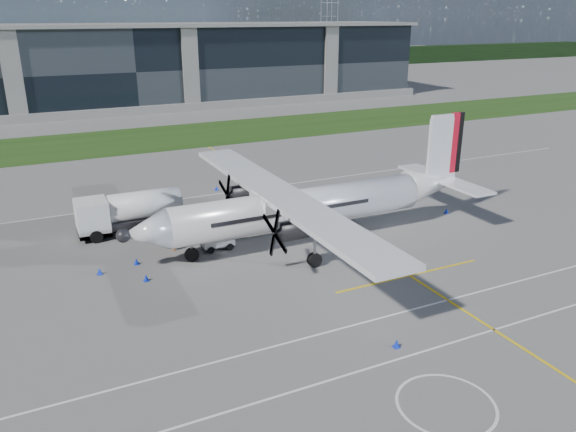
{
  "coord_description": "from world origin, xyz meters",
  "views": [
    {
      "loc": [
        -20.24,
        -34.47,
        17.39
      ],
      "look_at": [
        -2.83,
        1.65,
        2.9
      ],
      "focal_mm": 35.0,
      "sensor_mm": 36.0,
      "label": 1
    }
  ],
  "objects_px": {
    "safety_cone_fwd": "(100,271)",
    "safety_cone_nose_port": "(146,278)",
    "turboprop_aircraft": "(311,185)",
    "fuel_tanker_truck": "(122,214)",
    "safety_cone_portwing": "(397,343)",
    "safety_cone_nose_stbd": "(136,261)",
    "safety_cone_stbdwing": "(216,188)",
    "ground_crew_person": "(174,239)",
    "safety_cone_tail": "(447,211)",
    "baggage_tug": "(217,239)",
    "pylon_east": "(329,21)"
  },
  "relations": [
    {
      "from": "safety_cone_fwd",
      "to": "safety_cone_nose_port",
      "type": "bearing_deg",
      "value": -41.78
    },
    {
      "from": "turboprop_aircraft",
      "to": "fuel_tanker_truck",
      "type": "bearing_deg",
      "value": 148.81
    },
    {
      "from": "safety_cone_nose_port",
      "to": "safety_cone_portwing",
      "type": "bearing_deg",
      "value": -53.13
    },
    {
      "from": "turboprop_aircraft",
      "to": "safety_cone_portwing",
      "type": "distance_m",
      "value": 16.9
    },
    {
      "from": "safety_cone_portwing",
      "to": "safety_cone_nose_port",
      "type": "bearing_deg",
      "value": 126.87
    },
    {
      "from": "safety_cone_nose_port",
      "to": "safety_cone_fwd",
      "type": "relative_size",
      "value": 1.0
    },
    {
      "from": "safety_cone_nose_stbd",
      "to": "safety_cone_stbdwing",
      "type": "bearing_deg",
      "value": 52.88
    },
    {
      "from": "ground_crew_person",
      "to": "safety_cone_nose_port",
      "type": "distance_m",
      "value": 5.5
    },
    {
      "from": "fuel_tanker_truck",
      "to": "ground_crew_person",
      "type": "distance_m",
      "value": 6.23
    },
    {
      "from": "fuel_tanker_truck",
      "to": "safety_cone_nose_stbd",
      "type": "bearing_deg",
      "value": -92.98
    },
    {
      "from": "safety_cone_tail",
      "to": "safety_cone_stbdwing",
      "type": "distance_m",
      "value": 23.25
    },
    {
      "from": "baggage_tug",
      "to": "safety_cone_nose_port",
      "type": "xyz_separation_m",
      "value": [
        -6.33,
        -3.3,
        -0.54
      ]
    },
    {
      "from": "turboprop_aircraft",
      "to": "baggage_tug",
      "type": "height_order",
      "value": "turboprop_aircraft"
    },
    {
      "from": "safety_cone_nose_port",
      "to": "safety_cone_nose_stbd",
      "type": "bearing_deg",
      "value": 90.87
    },
    {
      "from": "ground_crew_person",
      "to": "safety_cone_nose_port",
      "type": "height_order",
      "value": "ground_crew_person"
    },
    {
      "from": "safety_cone_nose_stbd",
      "to": "ground_crew_person",
      "type": "bearing_deg",
      "value": 23.61
    },
    {
      "from": "safety_cone_portwing",
      "to": "safety_cone_nose_port",
      "type": "height_order",
      "value": "same"
    },
    {
      "from": "baggage_tug",
      "to": "safety_cone_nose_port",
      "type": "height_order",
      "value": "baggage_tug"
    },
    {
      "from": "pylon_east",
      "to": "fuel_tanker_truck",
      "type": "height_order",
      "value": "pylon_east"
    },
    {
      "from": "baggage_tug",
      "to": "safety_cone_tail",
      "type": "xyz_separation_m",
      "value": [
        21.77,
        -1.35,
        -0.54
      ]
    },
    {
      "from": "safety_cone_tail",
      "to": "safety_cone_portwing",
      "type": "height_order",
      "value": "same"
    },
    {
      "from": "fuel_tanker_truck",
      "to": "safety_cone_portwing",
      "type": "bearing_deg",
      "value": -66.78
    },
    {
      "from": "ground_crew_person",
      "to": "safety_cone_nose_port",
      "type": "bearing_deg",
      "value": 161.16
    },
    {
      "from": "pylon_east",
      "to": "fuel_tanker_truck",
      "type": "relative_size",
      "value": 3.3
    },
    {
      "from": "safety_cone_nose_port",
      "to": "safety_cone_nose_stbd",
      "type": "height_order",
      "value": "same"
    },
    {
      "from": "safety_cone_portwing",
      "to": "baggage_tug",
      "type": "bearing_deg",
      "value": 103.94
    },
    {
      "from": "safety_cone_stbdwing",
      "to": "safety_cone_fwd",
      "type": "bearing_deg",
      "value": -132.04
    },
    {
      "from": "turboprop_aircraft",
      "to": "safety_cone_nose_stbd",
      "type": "bearing_deg",
      "value": 174.73
    },
    {
      "from": "safety_cone_tail",
      "to": "safety_cone_stbdwing",
      "type": "bearing_deg",
      "value": 136.43
    },
    {
      "from": "safety_cone_stbdwing",
      "to": "fuel_tanker_truck",
      "type": "bearing_deg",
      "value": -143.68
    },
    {
      "from": "safety_cone_portwing",
      "to": "safety_cone_fwd",
      "type": "distance_m",
      "value": 21.42
    },
    {
      "from": "baggage_tug",
      "to": "safety_cone_nose_stbd",
      "type": "relative_size",
      "value": 5.24
    },
    {
      "from": "baggage_tug",
      "to": "pylon_east",
      "type": "bearing_deg",
      "value": 57.53
    },
    {
      "from": "safety_cone_fwd",
      "to": "pylon_east",
      "type": "bearing_deg",
      "value": 55.21
    },
    {
      "from": "safety_cone_fwd",
      "to": "fuel_tanker_truck",
      "type": "bearing_deg",
      "value": 67.78
    },
    {
      "from": "safety_cone_nose_port",
      "to": "safety_cone_stbdwing",
      "type": "height_order",
      "value": "same"
    },
    {
      "from": "safety_cone_portwing",
      "to": "safety_cone_fwd",
      "type": "xyz_separation_m",
      "value": [
        -13.42,
        16.69,
        0.0
      ]
    },
    {
      "from": "baggage_tug",
      "to": "safety_cone_stbdwing",
      "type": "height_order",
      "value": "baggage_tug"
    },
    {
      "from": "turboprop_aircraft",
      "to": "baggage_tug",
      "type": "relative_size",
      "value": 11.86
    },
    {
      "from": "turboprop_aircraft",
      "to": "safety_cone_stbdwing",
      "type": "xyz_separation_m",
      "value": [
        -2.55,
        16.2,
        -4.41
      ]
    },
    {
      "from": "safety_cone_nose_port",
      "to": "pylon_east",
      "type": "bearing_deg",
      "value": 56.38
    },
    {
      "from": "fuel_tanker_truck",
      "to": "safety_cone_portwing",
      "type": "height_order",
      "value": "fuel_tanker_truck"
    },
    {
      "from": "ground_crew_person",
      "to": "safety_cone_fwd",
      "type": "bearing_deg",
      "value": 125.29
    },
    {
      "from": "safety_cone_tail",
      "to": "safety_cone_stbdwing",
      "type": "relative_size",
      "value": 1.0
    },
    {
      "from": "baggage_tug",
      "to": "safety_cone_stbdwing",
      "type": "relative_size",
      "value": 5.24
    },
    {
      "from": "pylon_east",
      "to": "safety_cone_tail",
      "type": "bearing_deg",
      "value": -115.75
    },
    {
      "from": "pylon_east",
      "to": "ground_crew_person",
      "type": "xyz_separation_m",
      "value": [
        -95.74,
        -144.31,
        -14.1
      ]
    },
    {
      "from": "safety_cone_nose_port",
      "to": "baggage_tug",
      "type": "bearing_deg",
      "value": 27.5
    },
    {
      "from": "ground_crew_person",
      "to": "baggage_tug",
      "type": "bearing_deg",
      "value": -93.47
    },
    {
      "from": "pylon_east",
      "to": "safety_cone_tail",
      "type": "distance_m",
      "value": 163.67
    }
  ]
}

